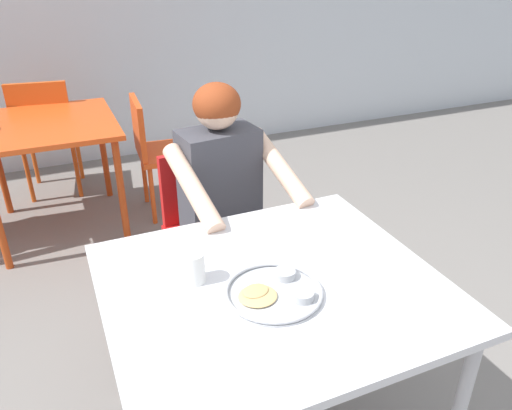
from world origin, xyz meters
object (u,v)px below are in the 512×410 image
Objects in this scene: table_foreground at (273,301)px; chair_red_right at (157,147)px; chair_red_far at (46,131)px; diner_foreground at (229,196)px; table_background_red at (48,136)px; drinking_cup at (194,267)px; chair_foreground at (211,221)px; thali_tray at (275,291)px.

chair_red_right is (0.08, 2.03, -0.18)m from table_foreground.
chair_red_far is (-0.59, 2.61, -0.16)m from table_foreground.
chair_red_right is at bearing -40.53° from chair_red_far.
chair_red_far is at bearing 110.04° from diner_foreground.
chair_red_far is (-0.01, 0.56, -0.14)m from table_background_red.
drinking_cup is 2.55m from chair_red_far.
diner_foreground reaches higher than chair_foreground.
chair_red_far is (-0.57, 2.67, -0.25)m from thali_tray.
table_foreground is at bearing -74.13° from table_background_red.
chair_foreground reaches higher than table_background_red.
chair_red_right reaches higher than thali_tray.
chair_foreground is (0.32, 0.80, -0.32)m from drinking_cup.
chair_red_far reaches higher than drinking_cup.
drinking_cup is at bearing -79.60° from table_background_red.
thali_tray is 0.34× the size of chair_red_far.
diner_foreground is at bearing 80.17° from thali_tray.
drinking_cup reaches higher than chair_foreground.
table_foreground is 3.47× the size of thali_tray.
chair_red_far reaches higher than table_foreground.
diner_foreground is at bearing -63.11° from table_background_red.
drinking_cup is 1.98m from table_background_red.
thali_tray is 0.37× the size of chair_foreground.
table_foreground is at bearing -92.35° from chair_red_right.
table_foreground is at bearing -77.20° from chair_red_far.
drinking_cup is at bearing -111.50° from chair_foreground.
chair_foreground is (0.11, 0.96, -0.27)m from thali_tray.
chair_foreground is at bearing 84.43° from table_foreground.
drinking_cup is at bearing 141.48° from thali_tray.
thali_tray is at bearing -92.86° from chair_red_right.
chair_red_far is at bearing 102.80° from table_foreground.
drinking_cup is (-0.23, 0.11, 0.13)m from table_foreground.
chair_foreground is at bearing -89.74° from chair_red_right.
chair_foreground is 1.83m from chair_red_far.
thali_tray is 2.90× the size of drinking_cup.
table_background_red is (-0.56, 2.11, -0.11)m from thali_tray.
table_background_red is (-0.36, 1.94, -0.15)m from drinking_cup.
chair_red_right reaches higher than table_background_red.
table_background_red is at bearing -89.05° from chair_red_far.
chair_foreground is at bearing 68.50° from drinking_cup.
chair_red_right is (0.67, -0.02, -0.16)m from table_background_red.
thali_tray is 2.74m from chair_red_far.
table_foreground is 0.88× the size of diner_foreground.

